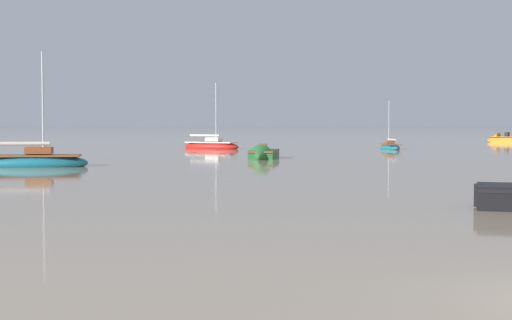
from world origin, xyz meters
The scene contains 5 objects.
motorboat_moored_0 centered at (50.95, 89.38, 0.31)m, with size 5.91×6.49×2.25m.
sailboat_moored_0 centered at (-11.01, 43.47, 0.35)m, with size 7.35×3.08×7.99m.
sailboat_moored_1 centered at (24.63, 68.15, 0.24)m, with size 1.94×4.96×5.43m.
sailboat_moored_2 centered at (6.35, 74.14, 0.32)m, with size 6.45×5.88×7.48m.
motorboat_moored_3 centered at (6.37, 50.65, 0.26)m, with size 3.82×5.91×1.92m.
Camera 1 is at (-8.69, -11.21, 3.06)m, focal length 55.88 mm.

